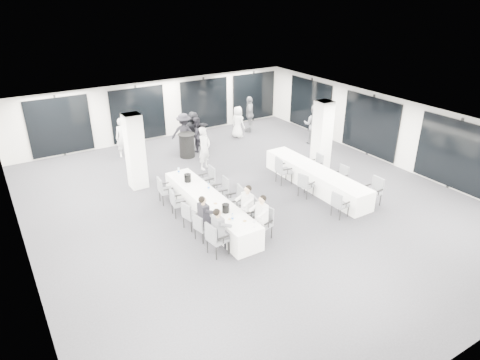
# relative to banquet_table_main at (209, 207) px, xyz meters

# --- Properties ---
(room) EXTENTS (14.04, 16.04, 2.84)m
(room) POSITION_rel_banquet_table_main_xyz_m (2.54, 1.41, 1.01)
(room) COLOR #25252A
(room) RESTS_ON ground
(column_left) EXTENTS (0.60, 0.60, 2.80)m
(column_left) POSITION_rel_banquet_table_main_xyz_m (-1.15, 3.49, 1.02)
(column_left) COLOR white
(column_left) RESTS_ON floor
(column_right) EXTENTS (0.60, 0.60, 2.80)m
(column_right) POSITION_rel_banquet_table_main_xyz_m (5.85, 1.29, 1.02)
(column_right) COLOR white
(column_right) RESTS_ON floor
(banquet_table_main) EXTENTS (0.90, 5.00, 0.75)m
(banquet_table_main) POSITION_rel_banquet_table_main_xyz_m (0.00, 0.00, 0.00)
(banquet_table_main) COLOR white
(banquet_table_main) RESTS_ON floor
(banquet_table_side) EXTENTS (0.90, 5.00, 0.75)m
(banquet_table_side) POSITION_rel_banquet_table_main_xyz_m (4.42, -0.05, 0.00)
(banquet_table_side) COLOR white
(banquet_table_side) RESTS_ON floor
(cocktail_table) EXTENTS (0.75, 0.75, 1.05)m
(cocktail_table) POSITION_rel_banquet_table_main_xyz_m (1.71, 5.27, 0.16)
(cocktail_table) COLOR black
(cocktail_table) RESTS_ON floor
(chair_main_left_near) EXTENTS (0.57, 0.61, 1.01)m
(chair_main_left_near) POSITION_rel_banquet_table_main_xyz_m (-0.84, -1.93, 0.20)
(chair_main_left_near) COLOR #585B61
(chair_main_left_near) RESTS_ON floor
(chair_main_left_second) EXTENTS (0.52, 0.54, 0.86)m
(chair_main_left_second) POSITION_rel_banquet_table_main_xyz_m (-0.82, -1.07, 0.12)
(chair_main_left_second) COLOR #585B61
(chair_main_left_second) RESTS_ON floor
(chair_main_left_mid) EXTENTS (0.54, 0.57, 0.90)m
(chair_main_left_mid) POSITION_rel_banquet_table_main_xyz_m (-0.83, -0.29, 0.14)
(chair_main_left_mid) COLOR #585B61
(chair_main_left_mid) RESTS_ON floor
(chair_main_left_fourth) EXTENTS (0.51, 0.56, 0.91)m
(chair_main_left_fourth) POSITION_rel_banquet_table_main_xyz_m (-0.83, 0.69, 0.14)
(chair_main_left_fourth) COLOR #585B61
(chair_main_left_fourth) RESTS_ON floor
(chair_main_left_far) EXTENTS (0.52, 0.57, 0.95)m
(chair_main_left_far) POSITION_rel_banquet_table_main_xyz_m (-0.83, 1.73, 0.17)
(chair_main_left_far) COLOR #585B61
(chair_main_left_far) RESTS_ON floor
(chair_main_right_near) EXTENTS (0.60, 0.63, 0.99)m
(chair_main_right_near) POSITION_rel_banquet_table_main_xyz_m (0.83, -1.89, 0.19)
(chair_main_right_near) COLOR #585B61
(chair_main_right_near) RESTS_ON floor
(chair_main_right_second) EXTENTS (0.58, 0.62, 1.00)m
(chair_main_right_second) POSITION_rel_banquet_table_main_xyz_m (0.84, -1.15, 0.19)
(chair_main_right_second) COLOR #585B61
(chair_main_right_second) RESTS_ON floor
(chair_main_right_mid) EXTENTS (0.59, 0.63, 1.02)m
(chair_main_right_mid) POSITION_rel_banquet_table_main_xyz_m (0.84, -0.31, 0.21)
(chair_main_right_mid) COLOR #585B61
(chair_main_right_mid) RESTS_ON floor
(chair_main_right_fourth) EXTENTS (0.54, 0.59, 0.97)m
(chair_main_right_fourth) POSITION_rel_banquet_table_main_xyz_m (0.83, 0.62, 0.18)
(chair_main_right_fourth) COLOR #585B61
(chair_main_right_fourth) RESTS_ON floor
(chair_main_right_far) EXTENTS (0.52, 0.58, 1.00)m
(chair_main_right_far) POSITION_rel_banquet_table_main_xyz_m (0.84, 1.63, 0.20)
(chair_main_right_far) COLOR #585B61
(chair_main_right_far) RESTS_ON floor
(chair_side_left_near) EXTENTS (0.48, 0.53, 0.89)m
(chair_side_left_near) POSITION_rel_banquet_table_main_xyz_m (3.59, -2.16, 0.13)
(chair_side_left_near) COLOR #585B61
(chair_side_left_near) RESTS_ON floor
(chair_side_left_mid) EXTENTS (0.54, 0.57, 0.90)m
(chair_side_left_mid) POSITION_rel_banquet_table_main_xyz_m (3.59, -0.46, 0.14)
(chair_side_left_mid) COLOR #585B61
(chair_side_left_mid) RESTS_ON floor
(chair_side_left_far) EXTENTS (0.59, 0.64, 1.04)m
(chair_side_left_far) POSITION_rel_banquet_table_main_xyz_m (3.58, 0.88, 0.22)
(chair_side_left_far) COLOR #585B61
(chair_side_left_far) RESTS_ON floor
(chair_side_right_near) EXTENTS (0.50, 0.56, 0.98)m
(chair_side_right_near) POSITION_rel_banquet_table_main_xyz_m (5.26, -2.14, 0.19)
(chair_side_right_near) COLOR #585B61
(chair_side_right_near) RESTS_ON floor
(chair_side_right_mid) EXTENTS (0.47, 0.51, 0.86)m
(chair_side_right_mid) POSITION_rel_banquet_table_main_xyz_m (5.24, -0.57, 0.11)
(chair_side_right_mid) COLOR #585B61
(chair_side_right_mid) RESTS_ON floor
(chair_side_right_far) EXTENTS (0.46, 0.50, 0.86)m
(chair_side_right_far) POSITION_rel_banquet_table_main_xyz_m (5.24, 0.81, 0.11)
(chair_side_right_far) COLOR #585B61
(chair_side_right_far) RESTS_ON floor
(seated_guest_a) EXTENTS (0.50, 0.38, 1.44)m
(seated_guest_a) POSITION_rel_banquet_table_main_xyz_m (-0.67, -1.92, 0.44)
(seated_guest_a) COLOR #53555A
(seated_guest_a) RESTS_ON floor
(seated_guest_b) EXTENTS (0.50, 0.38, 1.44)m
(seated_guest_b) POSITION_rel_banquet_table_main_xyz_m (-0.67, -1.05, 0.44)
(seated_guest_b) COLOR black
(seated_guest_b) RESTS_ON floor
(seated_guest_c) EXTENTS (0.50, 0.38, 1.44)m
(seated_guest_c) POSITION_rel_banquet_table_main_xyz_m (0.67, -1.91, 0.44)
(seated_guest_c) COLOR silver
(seated_guest_c) RESTS_ON floor
(seated_guest_d) EXTENTS (0.50, 0.38, 1.44)m
(seated_guest_d) POSITION_rel_banquet_table_main_xyz_m (0.67, -1.14, 0.44)
(seated_guest_d) COLOR silver
(seated_guest_d) RESTS_ON floor
(standing_guest_a) EXTENTS (0.93, 0.87, 2.00)m
(standing_guest_a) POSITION_rel_banquet_table_main_xyz_m (1.77, 3.69, 0.63)
(standing_guest_a) COLOR silver
(standing_guest_a) RESTS_ON floor
(standing_guest_b) EXTENTS (0.95, 0.68, 1.80)m
(standing_guest_b) POSITION_rel_banquet_table_main_xyz_m (2.36, 5.64, 0.52)
(standing_guest_b) COLOR black
(standing_guest_b) RESTS_ON floor
(standing_guest_c) EXTENTS (1.45, 1.30, 2.02)m
(standing_guest_c) POSITION_rel_banquet_table_main_xyz_m (1.88, 5.87, 0.63)
(standing_guest_c) COLOR black
(standing_guest_c) RESTS_ON floor
(standing_guest_d) EXTENTS (1.26, 1.37, 2.05)m
(standing_guest_d) POSITION_rel_banquet_table_main_xyz_m (5.95, 6.80, 0.65)
(standing_guest_d) COLOR #53555A
(standing_guest_d) RESTS_ON floor
(standing_guest_e) EXTENTS (0.75, 0.96, 1.74)m
(standing_guest_e) POSITION_rel_banquet_table_main_xyz_m (4.96, 6.33, 0.50)
(standing_guest_e) COLOR silver
(standing_guest_e) RESTS_ON floor
(standing_guest_f) EXTENTS (1.81, 0.87, 1.90)m
(standing_guest_f) POSITION_rel_banquet_table_main_xyz_m (2.55, 6.30, 0.57)
(standing_guest_f) COLOR black
(standing_guest_f) RESTS_ON floor
(standing_guest_g) EXTENTS (0.80, 0.69, 1.94)m
(standing_guest_g) POSITION_rel_banquet_table_main_xyz_m (-0.61, 6.79, 0.60)
(standing_guest_g) COLOR silver
(standing_guest_g) RESTS_ON floor
(standing_guest_h) EXTENTS (1.13, 1.17, 2.11)m
(standing_guest_h) POSITION_rel_banquet_table_main_xyz_m (7.50, 3.70, 0.68)
(standing_guest_h) COLOR #53555A
(standing_guest_h) RESTS_ON floor
(ice_bucket_near) EXTENTS (0.23, 0.23, 0.26)m
(ice_bucket_near) POSITION_rel_banquet_table_main_xyz_m (-0.03, -1.12, 0.50)
(ice_bucket_near) COLOR black
(ice_bucket_near) RESTS_ON banquet_table_main
(ice_bucket_far) EXTENTS (0.24, 0.24, 0.28)m
(ice_bucket_far) POSITION_rel_banquet_table_main_xyz_m (-0.06, 1.42, 0.51)
(ice_bucket_far) COLOR black
(ice_bucket_far) RESTS_ON banquet_table_main
(water_bottle_a) EXTENTS (0.07, 0.07, 0.22)m
(water_bottle_a) POSITION_rel_banquet_table_main_xyz_m (-0.12, -1.67, 0.49)
(water_bottle_a) COLOR silver
(water_bottle_a) RESTS_ON banquet_table_main
(water_bottle_b) EXTENTS (0.07, 0.07, 0.22)m
(water_bottle_b) POSITION_rel_banquet_table_main_xyz_m (0.25, 0.48, 0.49)
(water_bottle_b) COLOR silver
(water_bottle_b) RESTS_ON banquet_table_main
(water_bottle_c) EXTENTS (0.07, 0.07, 0.22)m
(water_bottle_c) POSITION_rel_banquet_table_main_xyz_m (-0.04, 2.23, 0.48)
(water_bottle_c) COLOR silver
(water_bottle_c) RESTS_ON banquet_table_main
(plate_a) EXTENTS (0.18, 0.18, 0.03)m
(plate_a) POSITION_rel_banquet_table_main_xyz_m (-0.16, -1.58, 0.39)
(plate_a) COLOR white
(plate_a) RESTS_ON banquet_table_main
(plate_b) EXTENTS (0.18, 0.18, 0.03)m
(plate_b) POSITION_rel_banquet_table_main_xyz_m (0.16, -1.90, 0.39)
(plate_b) COLOR white
(plate_b) RESTS_ON banquet_table_main
(plate_c) EXTENTS (0.19, 0.19, 0.03)m
(plate_c) POSITION_rel_banquet_table_main_xyz_m (-0.04, -0.51, 0.39)
(plate_c) COLOR white
(plate_c) RESTS_ON banquet_table_main
(wine_glass) EXTENTS (0.08, 0.08, 0.22)m
(wine_glass) POSITION_rel_banquet_table_main_xyz_m (0.22, -2.30, 0.54)
(wine_glass) COLOR silver
(wine_glass) RESTS_ON banquet_table_main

